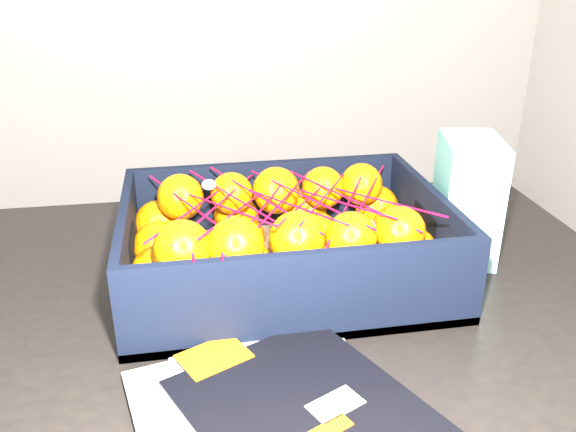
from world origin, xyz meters
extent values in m
cube|color=black|center=(0.24, -0.05, 0.73)|extent=(1.21, 0.82, 0.04)
cylinder|color=black|center=(0.79, 0.30, 0.35)|extent=(0.06, 0.06, 0.71)
cube|color=black|center=(0.31, -0.30, 0.77)|extent=(0.31, 0.34, 0.01)
cube|color=orange|center=(0.22, -0.18, 0.77)|extent=(0.09, 0.08, 0.00)
cube|color=white|center=(0.33, -0.28, 0.77)|extent=(0.06, 0.05, 0.00)
cube|color=#8A613F|center=(0.33, 0.01, 0.76)|extent=(0.45, 0.33, 0.01)
cube|color=black|center=(0.33, 0.18, 0.81)|extent=(0.45, 0.01, 0.12)
cube|color=black|center=(0.33, -0.15, 0.81)|extent=(0.45, 0.01, 0.12)
cube|color=black|center=(0.11, 0.01, 0.81)|extent=(0.01, 0.31, 0.12)
cube|color=black|center=(0.55, 0.01, 0.81)|extent=(0.01, 0.31, 0.12)
sphere|color=orange|center=(0.15, -0.10, 0.80)|extent=(0.07, 0.07, 0.07)
sphere|color=orange|center=(0.15, -0.03, 0.80)|extent=(0.07, 0.07, 0.07)
sphere|color=orange|center=(0.15, 0.05, 0.80)|extent=(0.07, 0.07, 0.07)
sphere|color=orange|center=(0.15, 0.13, 0.80)|extent=(0.07, 0.07, 0.07)
sphere|color=orange|center=(0.27, -0.11, 0.80)|extent=(0.06, 0.06, 0.06)
sphere|color=orange|center=(0.27, -0.02, 0.80)|extent=(0.07, 0.07, 0.07)
sphere|color=orange|center=(0.28, 0.06, 0.80)|extent=(0.07, 0.07, 0.07)
sphere|color=orange|center=(0.27, 0.13, 0.80)|extent=(0.07, 0.07, 0.07)
sphere|color=orange|center=(0.39, -0.11, 0.80)|extent=(0.07, 0.07, 0.07)
sphere|color=orange|center=(0.39, -0.02, 0.80)|extent=(0.07, 0.07, 0.07)
sphere|color=orange|center=(0.39, 0.05, 0.80)|extent=(0.06, 0.06, 0.06)
sphere|color=orange|center=(0.39, 0.14, 0.80)|extent=(0.07, 0.07, 0.07)
sphere|color=orange|center=(0.51, -0.11, 0.80)|extent=(0.07, 0.07, 0.07)
sphere|color=orange|center=(0.51, -0.03, 0.80)|extent=(0.07, 0.07, 0.07)
sphere|color=orange|center=(0.51, 0.05, 0.80)|extent=(0.07, 0.07, 0.07)
sphere|color=orange|center=(0.51, 0.13, 0.80)|extent=(0.07, 0.07, 0.07)
sphere|color=orange|center=(0.19, -0.07, 0.85)|extent=(0.07, 0.07, 0.07)
sphere|color=orange|center=(0.19, 0.10, 0.85)|extent=(0.07, 0.07, 0.07)
sphere|color=orange|center=(0.25, -0.07, 0.85)|extent=(0.07, 0.07, 0.07)
sphere|color=orange|center=(0.27, 0.10, 0.85)|extent=(0.06, 0.06, 0.06)
sphere|color=orange|center=(0.33, -0.07, 0.85)|extent=(0.07, 0.07, 0.07)
sphere|color=orange|center=(0.33, 0.10, 0.85)|extent=(0.07, 0.07, 0.07)
sphere|color=orange|center=(0.40, -0.07, 0.85)|extent=(0.07, 0.07, 0.07)
sphere|color=orange|center=(0.41, 0.10, 0.85)|extent=(0.07, 0.07, 0.07)
sphere|color=orange|center=(0.47, -0.07, 0.85)|extent=(0.07, 0.07, 0.07)
sphere|color=orange|center=(0.47, 0.11, 0.85)|extent=(0.07, 0.07, 0.07)
cylinder|color=red|center=(0.21, 0.02, 0.86)|extent=(0.13, 0.23, 0.02)
cylinder|color=red|center=(0.24, 0.01, 0.87)|extent=(0.13, 0.23, 0.03)
cylinder|color=red|center=(0.27, 0.02, 0.87)|extent=(0.13, 0.23, 0.01)
cylinder|color=red|center=(0.30, 0.02, 0.87)|extent=(0.13, 0.23, 0.02)
cylinder|color=red|center=(0.33, 0.02, 0.87)|extent=(0.13, 0.23, 0.03)
cylinder|color=red|center=(0.36, 0.01, 0.88)|extent=(0.13, 0.23, 0.01)
cylinder|color=red|center=(0.39, 0.02, 0.87)|extent=(0.13, 0.23, 0.03)
cylinder|color=red|center=(0.42, 0.01, 0.87)|extent=(0.13, 0.23, 0.01)
cylinder|color=red|center=(0.45, 0.01, 0.87)|extent=(0.13, 0.23, 0.03)
cylinder|color=red|center=(0.21, 0.02, 0.87)|extent=(0.13, 0.23, 0.02)
cylinder|color=red|center=(0.24, 0.02, 0.87)|extent=(0.13, 0.23, 0.01)
cylinder|color=red|center=(0.27, 0.01, 0.87)|extent=(0.13, 0.23, 0.03)
cylinder|color=red|center=(0.30, 0.01, 0.86)|extent=(0.13, 0.23, 0.02)
cylinder|color=red|center=(0.33, 0.02, 0.87)|extent=(0.13, 0.23, 0.01)
cylinder|color=red|center=(0.36, 0.01, 0.87)|extent=(0.13, 0.23, 0.04)
cylinder|color=red|center=(0.39, 0.02, 0.87)|extent=(0.13, 0.23, 0.02)
cylinder|color=red|center=(0.42, 0.01, 0.86)|extent=(0.13, 0.23, 0.02)
cylinder|color=red|center=(0.45, 0.02, 0.87)|extent=(0.13, 0.23, 0.01)
cylinder|color=red|center=(0.20, -0.14, 0.84)|extent=(0.00, 0.03, 0.09)
cylinder|color=red|center=(0.23, -0.14, 0.84)|extent=(0.01, 0.04, 0.08)
cube|color=silver|center=(0.62, 0.04, 0.84)|extent=(0.11, 0.14, 0.19)
camera|label=1|loc=(0.20, -0.75, 1.19)|focal=37.68mm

